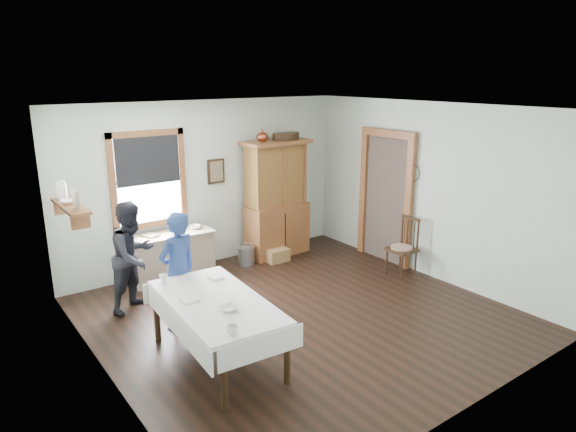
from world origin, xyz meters
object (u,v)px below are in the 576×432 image
(china_hutch, at_px, (277,199))
(spindle_chair, at_px, (402,247))
(wicker_basket, at_px, (277,255))
(pail, at_px, (246,256))
(woman_blue, at_px, (178,275))
(figure_dark, at_px, (134,260))
(dining_table, at_px, (217,331))
(work_counter, at_px, (172,256))

(china_hutch, distance_m, spindle_chair, 2.29)
(wicker_basket, bearing_deg, spindle_chair, -53.37)
(pail, relative_size, woman_blue, 0.21)
(pail, height_order, figure_dark, figure_dark)
(china_hutch, distance_m, dining_table, 3.63)
(spindle_chair, bearing_deg, figure_dark, 160.69)
(wicker_basket, bearing_deg, woman_blue, -152.80)
(dining_table, distance_m, pail, 3.02)
(china_hutch, bearing_deg, spindle_chair, -65.11)
(pail, bearing_deg, wicker_basket, -21.97)
(work_counter, distance_m, china_hutch, 2.07)
(work_counter, distance_m, spindle_chair, 3.59)
(work_counter, bearing_deg, figure_dark, -137.48)
(china_hutch, distance_m, figure_dark, 2.89)
(wicker_basket, relative_size, woman_blue, 0.27)
(spindle_chair, bearing_deg, pail, 132.66)
(dining_table, xyz_separation_m, wicker_basket, (2.34, 2.18, -0.26))
(work_counter, distance_m, pail, 1.28)
(wicker_basket, height_order, woman_blue, woman_blue)
(spindle_chair, distance_m, wicker_basket, 2.10)
(china_hutch, xyz_separation_m, spindle_chair, (1.01, -1.98, -0.54))
(china_hutch, xyz_separation_m, wicker_basket, (-0.22, -0.32, -0.89))
(wicker_basket, xyz_separation_m, figure_dark, (-2.58, -0.34, 0.58))
(spindle_chair, xyz_separation_m, wicker_basket, (-1.24, 1.66, -0.36))
(pail, xyz_separation_m, figure_dark, (-2.08, -0.54, 0.55))
(china_hutch, bearing_deg, pail, -172.52)
(woman_blue, bearing_deg, china_hutch, -165.07)
(dining_table, relative_size, figure_dark, 1.32)
(pail, bearing_deg, china_hutch, 9.62)
(wicker_basket, bearing_deg, dining_table, -137.05)
(work_counter, distance_m, woman_blue, 1.67)
(dining_table, bearing_deg, pail, 52.14)
(dining_table, height_order, wicker_basket, dining_table)
(wicker_basket, bearing_deg, work_counter, 168.99)
(china_hutch, bearing_deg, work_counter, 177.30)
(work_counter, height_order, wicker_basket, work_counter)
(work_counter, relative_size, spindle_chair, 1.37)
(spindle_chair, height_order, figure_dark, figure_dark)
(wicker_basket, xyz_separation_m, woman_blue, (-2.33, -1.19, 0.59))
(china_hutch, relative_size, dining_table, 1.09)
(spindle_chair, distance_m, woman_blue, 3.60)
(dining_table, relative_size, pail, 6.23)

